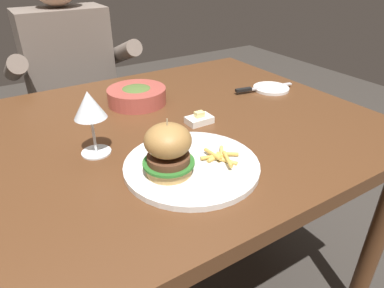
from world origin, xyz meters
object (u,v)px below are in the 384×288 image
object	(u,v)px
table_knife	(259,88)
butter_dish	(199,119)
bread_plate	(271,88)
main_plate	(192,166)
burger_sandwich	(168,149)
soup_bowl	(137,95)
diner_person	(75,103)
wine_glass	(89,108)

from	to	relation	value
table_knife	butter_dish	xyz separation A→B (m)	(-0.32, -0.10, -0.00)
bread_plate	main_plate	bearing A→B (deg)	-151.35
burger_sandwich	soup_bowl	distance (m)	0.45
butter_dish	diner_person	world-z (taller)	diner_person
main_plate	burger_sandwich	distance (m)	0.09
table_knife	diner_person	xyz separation A→B (m)	(-0.49, 0.69, -0.19)
main_plate	wine_glass	xyz separation A→B (m)	(-0.16, 0.19, 0.12)
wine_glass	table_knife	xyz separation A→B (m)	(0.64, 0.11, -0.11)
burger_sandwich	bread_plate	distance (m)	0.65
main_plate	bread_plate	world-z (taller)	main_plate
main_plate	wine_glass	world-z (taller)	wine_glass
wine_glass	soup_bowl	size ratio (longest dim) A/B	0.85
table_knife	soup_bowl	world-z (taller)	soup_bowl
main_plate	burger_sandwich	size ratio (longest dim) A/B	2.42
main_plate	wine_glass	distance (m)	0.27
table_knife	diner_person	world-z (taller)	diner_person
butter_dish	diner_person	bearing A→B (deg)	101.97
bread_plate	butter_dish	world-z (taller)	butter_dish
burger_sandwich	butter_dish	size ratio (longest dim) A/B	1.72
main_plate	bread_plate	bearing A→B (deg)	28.65
table_knife	butter_dish	world-z (taller)	butter_dish
table_knife	soup_bowl	bearing A→B (deg)	162.24
bread_plate	soup_bowl	xyz separation A→B (m)	(-0.46, 0.14, 0.02)
table_knife	burger_sandwich	bearing A→B (deg)	-150.67
bread_plate	diner_person	bearing A→B (deg)	127.70
main_plate	bread_plate	size ratio (longest dim) A/B	2.44
burger_sandwich	butter_dish	bearing A→B (deg)	43.22
burger_sandwich	bread_plate	world-z (taller)	burger_sandwich
wine_glass	soup_bowl	world-z (taller)	wine_glass
soup_bowl	diner_person	size ratio (longest dim) A/B	0.16
table_knife	butter_dish	bearing A→B (deg)	-162.31
main_plate	butter_dish	size ratio (longest dim) A/B	4.17
butter_dish	wine_glass	bearing A→B (deg)	-178.99
butter_dish	soup_bowl	distance (m)	0.25
wine_glass	butter_dish	size ratio (longest dim) A/B	2.16
main_plate	table_knife	bearing A→B (deg)	32.04
wine_glass	diner_person	size ratio (longest dim) A/B	0.14
bread_plate	table_knife	bearing A→B (deg)	168.80
burger_sandwich	soup_bowl	bearing A→B (deg)	74.70
table_knife	diner_person	size ratio (longest dim) A/B	0.19
wine_glass	soup_bowl	distance (m)	0.34
bread_plate	burger_sandwich	bearing A→B (deg)	-153.60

